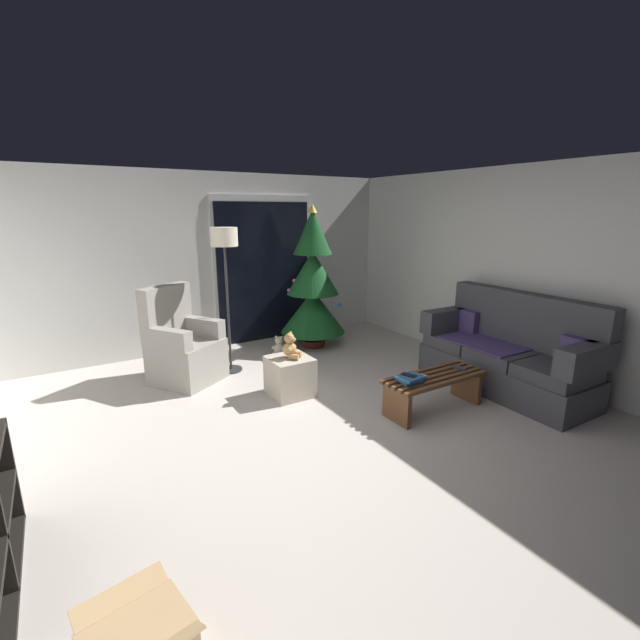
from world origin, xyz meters
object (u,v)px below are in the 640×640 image
Objects in this scene: cell_phone at (409,375)px; coffee_table at (434,387)px; remote_graphite at (459,368)px; teddy_bear_honey at (290,347)px; floor_lamp at (225,251)px; teddy_bear_cream_by_tree at (279,347)px; ottoman at (290,376)px; couch at (508,354)px; armchair at (183,348)px; book_stack at (410,379)px; remote_silver at (420,375)px; christmas_tree at (313,286)px.

coffee_table is at bearing -24.45° from cell_phone.
remote_graphite is 0.55× the size of teddy_bear_honey.
teddy_bear_cream_by_tree is at bearing 14.40° from floor_lamp.
cell_phone reaches higher than ottoman.
ottoman is at bearing 153.32° from couch.
teddy_bear_cream_by_tree is (1.35, 0.21, -0.28)m from armchair.
book_stack is 1.31m from teddy_bear_honey.
remote_graphite is 1.08× the size of cell_phone.
couch is 13.60× the size of cell_phone.
coffee_table is 2.42m from teddy_bear_cream_by_tree.
floor_lamp is (-1.36, 2.14, 1.25)m from coffee_table.
couch is 1.28m from remote_silver.
couch is 1.73× the size of armchair.
coffee_table is 7.05× the size of remote_graphite.
floor_lamp is (-1.02, 2.13, 1.06)m from cell_phone.
remote_silver is 1.39m from ottoman.
book_stack is 1.78× the size of cell_phone.
remote_silver reaches higher than teddy_bear_cream_by_tree.
coffee_table reaches higher than teddy_bear_cream_by_tree.
floor_lamp is at bearing 115.01° from remote_graphite.
teddy_bear_honey is at bearing -45.54° from ottoman.
christmas_tree is 2.09m from armchair.
christmas_tree is at bearing 68.74° from remote_silver.
christmas_tree is at bearing 13.80° from floor_lamp.
christmas_tree is at bearing 13.08° from teddy_bear_cream_by_tree.
couch is 1.15m from coffee_table.
teddy_bear_cream_by_tree is at bearing 8.82° from armchair.
armchair is 1.25m from floor_lamp.
coffee_table is at bearing -45.54° from teddy_bear_honey.
cell_phone reaches higher than teddy_bear_cream_by_tree.
remote_silver is 2.34m from teddy_bear_cream_by_tree.
floor_lamp is at bearing -166.20° from christmas_tree.
coffee_table is 0.53× the size of christmas_tree.
christmas_tree is 1.03m from teddy_bear_cream_by_tree.
coffee_table is at bearing -91.33° from christmas_tree.
coffee_table is 3.86× the size of teddy_bear_honey.
couch is at bearing -26.68° from ottoman.
cell_phone is 0.08× the size of floor_lamp.
teddy_bear_honey is (-0.73, 1.08, 0.14)m from book_stack.
teddy_bear_honey is at bearing -74.16° from floor_lamp.
remote_graphite is 0.14× the size of armchair.
ottoman is at bearing 128.93° from remote_graphite.
remote_graphite is 2.96m from floor_lamp.
book_stack is at bearing -64.36° from floor_lamp.
christmas_tree is at bearing 83.06° from remote_graphite.
cell_phone is 0.13× the size of armchair.
couch is at bearing -15.24° from remote_graphite.
remote_silver is 0.08× the size of christmas_tree.
remote_silver is 0.35× the size of ottoman.
teddy_bear_cream_by_tree is at bearing 104.19° from coffee_table.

